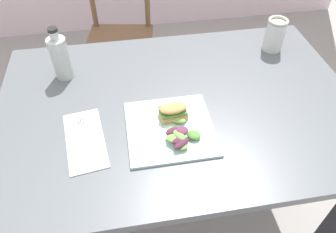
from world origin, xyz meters
name	(u,v)px	position (x,y,z in m)	size (l,w,h in m)	color
ground_plane	(156,222)	(0.00, 0.00, 0.00)	(8.07, 8.07, 0.00)	gray
dining_table	(178,125)	(0.11, 0.08, 0.62)	(1.29, 0.88, 0.74)	#51565B
chair_wooden_far	(120,37)	(-0.07, 1.03, 0.45)	(0.46, 0.46, 0.87)	brown
plate_lunch	(170,128)	(0.06, -0.05, 0.74)	(0.28, 0.28, 0.01)	silver
sandwich_half_front	(173,111)	(0.08, 0.00, 0.78)	(0.10, 0.07, 0.06)	tan
salad_mixed_greens	(180,135)	(0.08, -0.10, 0.77)	(0.12, 0.16, 0.04)	#84A84C
napkin_folded	(85,140)	(-0.21, -0.05, 0.74)	(0.12, 0.26, 0.00)	silver
fork_on_napkin	(84,135)	(-0.22, -0.03, 0.75)	(0.05, 0.19, 0.00)	silver
bottle_cold_brew	(61,60)	(-0.29, 0.30, 0.82)	(0.07, 0.07, 0.21)	black
mason_jar_iced_tea	(274,36)	(0.57, 0.34, 0.80)	(0.08, 0.08, 0.14)	gold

